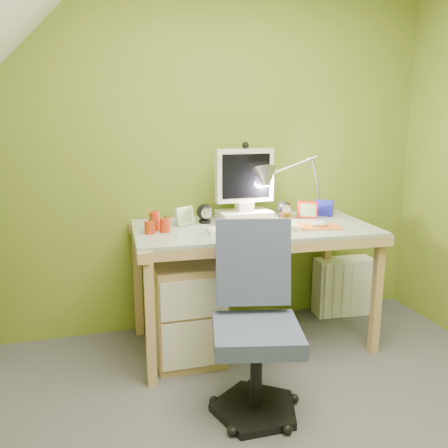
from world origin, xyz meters
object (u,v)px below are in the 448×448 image
object	(u,v)px
desk	(252,286)
desk_lamp	(309,173)
task_chair	(257,333)
radiator	(343,286)
monitor	(245,180)

from	to	relation	value
desk	desk_lamp	xyz separation A→B (m)	(0.45, 0.18, 0.68)
desk_lamp	desk	bearing A→B (deg)	-147.10
desk_lamp	task_chair	world-z (taller)	desk_lamp
task_chair	radiator	bearing A→B (deg)	56.55
radiator	desk_lamp	bearing A→B (deg)	-161.79
monitor	desk	bearing A→B (deg)	-92.37
monitor	radiator	size ratio (longest dim) A/B	1.25
task_chair	desk_lamp	bearing A→B (deg)	65.86
desk	task_chair	world-z (taller)	task_chair
desk	task_chair	bearing A→B (deg)	-105.05
monitor	desk_lamp	size ratio (longest dim) A/B	0.90
desk_lamp	task_chair	size ratio (longest dim) A/B	0.69
monitor	radiator	bearing A→B (deg)	3.95
monitor	desk_lamp	bearing A→B (deg)	-2.37
monitor	task_chair	xyz separation A→B (m)	(-0.23, -0.90, -0.62)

